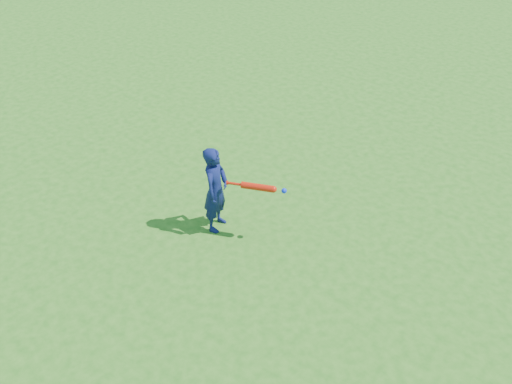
% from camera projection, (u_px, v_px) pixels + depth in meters
% --- Properties ---
extents(ground, '(80.00, 80.00, 0.00)m').
position_uv_depth(ground, '(246.00, 267.00, 6.58)').
color(ground, '#286718').
rests_on(ground, ground).
extents(child, '(0.39, 0.48, 1.14)m').
position_uv_depth(child, '(216.00, 189.00, 6.85)').
color(child, '#10184D').
rests_on(child, ground).
extents(bat_swing, '(0.66, 0.35, 0.08)m').
position_uv_depth(bat_swing, '(260.00, 187.00, 6.62)').
color(bat_swing, red).
rests_on(bat_swing, ground).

